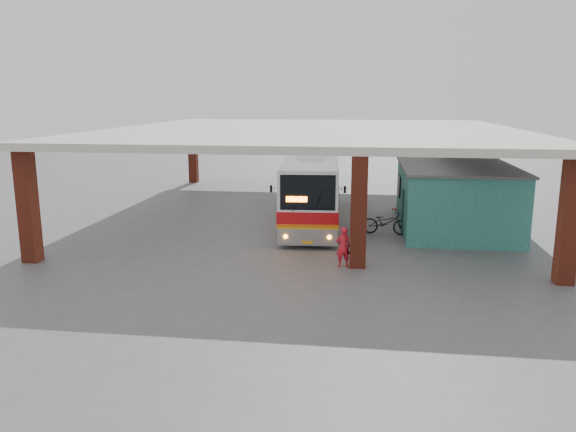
# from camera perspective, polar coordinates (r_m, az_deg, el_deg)

# --- Properties ---
(ground) EXTENTS (90.00, 90.00, 0.00)m
(ground) POSITION_cam_1_polar(r_m,az_deg,el_deg) (24.44, 0.11, -2.82)
(ground) COLOR #515154
(ground) RESTS_ON ground
(brick_columns) EXTENTS (20.10, 21.60, 4.35)m
(brick_columns) POSITION_cam_1_polar(r_m,az_deg,el_deg) (28.76, 4.27, 3.81)
(brick_columns) COLOR maroon
(brick_columns) RESTS_ON ground
(canopy_roof) EXTENTS (21.00, 23.00, 0.30)m
(canopy_roof) POSITION_cam_1_polar(r_m,az_deg,el_deg) (30.08, 2.74, 8.64)
(canopy_roof) COLOR beige
(canopy_roof) RESTS_ON brick_columns
(shop_building) EXTENTS (5.20, 8.20, 3.11)m
(shop_building) POSITION_cam_1_polar(r_m,az_deg,el_deg) (28.15, 16.54, 1.91)
(shop_building) COLOR #296865
(shop_building) RESTS_ON ground
(coach_bus) EXTENTS (3.35, 12.31, 3.55)m
(coach_bus) POSITION_cam_1_polar(r_m,az_deg,el_deg) (28.90, 2.42, 3.04)
(coach_bus) COLOR silver
(coach_bus) RESTS_ON ground
(motorcycle) EXTENTS (2.23, 1.03, 1.13)m
(motorcycle) POSITION_cam_1_polar(r_m,az_deg,el_deg) (26.38, 9.89, -0.63)
(motorcycle) COLOR black
(motorcycle) RESTS_ON ground
(pedestrian) EXTENTS (0.64, 0.51, 1.53)m
(pedestrian) POSITION_cam_1_polar(r_m,az_deg,el_deg) (21.07, 5.61, -3.14)
(pedestrian) COLOR red
(pedestrian) RESTS_ON ground
(red_chair) EXTENTS (0.50, 0.50, 0.73)m
(red_chair) POSITION_cam_1_polar(r_m,az_deg,el_deg) (31.52, 11.14, 0.94)
(red_chair) COLOR #B62213
(red_chair) RESTS_ON ground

